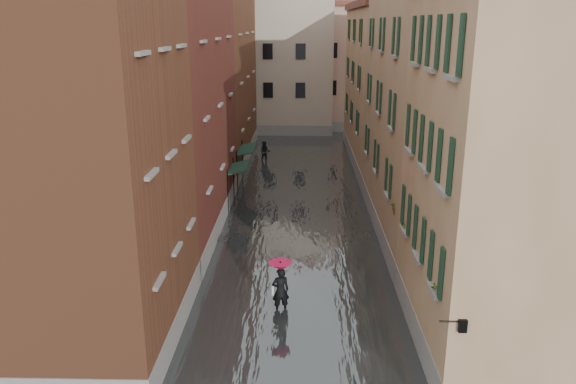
# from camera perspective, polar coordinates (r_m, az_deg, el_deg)

# --- Properties ---
(ground) EXTENTS (120.00, 120.00, 0.00)m
(ground) POSITION_cam_1_polar(r_m,az_deg,el_deg) (21.76, 0.89, -12.09)
(ground) COLOR #59595C
(ground) RESTS_ON ground
(floodwater) EXTENTS (10.00, 60.00, 0.20)m
(floodwater) POSITION_cam_1_polar(r_m,az_deg,el_deg) (33.70, 1.10, -1.18)
(floodwater) COLOR #404647
(floodwater) RESTS_ON ground
(building_left_near) EXTENTS (6.00, 8.00, 13.00)m
(building_left_near) POSITION_cam_1_polar(r_m,az_deg,el_deg) (18.91, -20.84, 3.43)
(building_left_near) COLOR brown
(building_left_near) RESTS_ON ground
(building_left_mid) EXTENTS (6.00, 14.00, 12.50)m
(building_left_mid) POSITION_cam_1_polar(r_m,az_deg,el_deg) (29.25, -12.86, 8.02)
(building_left_mid) COLOR #59231C
(building_left_mid) RESTS_ON ground
(building_left_far) EXTENTS (6.00, 16.00, 14.00)m
(building_left_far) POSITION_cam_1_polar(r_m,az_deg,el_deg) (43.77, -8.16, 12.06)
(building_left_far) COLOR brown
(building_left_far) RESTS_ON ground
(building_right_near) EXTENTS (6.00, 8.00, 11.50)m
(building_right_near) POSITION_cam_1_polar(r_m,az_deg,el_deg) (18.99, 22.54, 0.94)
(building_right_near) COLOR olive
(building_right_near) RESTS_ON ground
(building_right_mid) EXTENTS (6.00, 14.00, 13.00)m
(building_right_mid) POSITION_cam_1_polar(r_m,az_deg,el_deg) (29.15, 15.17, 8.32)
(building_right_mid) COLOR #9C815E
(building_right_mid) RESTS_ON ground
(building_right_far) EXTENTS (6.00, 16.00, 11.50)m
(building_right_far) POSITION_cam_1_polar(r_m,az_deg,el_deg) (43.85, 10.57, 10.32)
(building_right_far) COLOR olive
(building_right_far) RESTS_ON ground
(building_end_cream) EXTENTS (12.00, 9.00, 13.00)m
(building_end_cream) POSITION_cam_1_polar(r_m,az_deg,el_deg) (57.27, -1.78, 12.81)
(building_end_cream) COLOR #B5A68F
(building_end_cream) RESTS_ON ground
(building_end_pink) EXTENTS (10.00, 9.00, 12.00)m
(building_end_pink) POSITION_cam_1_polar(r_m,az_deg,el_deg) (59.51, 7.23, 12.36)
(building_end_pink) COLOR tan
(building_end_pink) RESTS_ON ground
(awning_near) EXTENTS (1.09, 2.74, 2.80)m
(awning_near) POSITION_cam_1_polar(r_m,az_deg,el_deg) (32.41, -5.07, 2.36)
(awning_near) COLOR #142F22
(awning_near) RESTS_ON ground
(awning_far) EXTENTS (1.09, 3.38, 2.80)m
(awning_far) POSITION_cam_1_polar(r_m,az_deg,el_deg) (37.12, -4.24, 4.27)
(awning_far) COLOR #142F22
(awning_far) RESTS_ON ground
(wall_lantern) EXTENTS (0.71, 0.22, 0.35)m
(wall_lantern) POSITION_cam_1_polar(r_m,az_deg,el_deg) (15.63, 17.21, -12.76)
(wall_lantern) COLOR black
(wall_lantern) RESTS_ON ground
(window_planters) EXTENTS (0.59, 8.33, 0.84)m
(window_planters) POSITION_cam_1_polar(r_m,az_deg,el_deg) (20.41, 12.59, -3.70)
(window_planters) COLOR brown
(window_planters) RESTS_ON ground
(pedestrian_main) EXTENTS (0.90, 0.90, 2.06)m
(pedestrian_main) POSITION_cam_1_polar(r_m,az_deg,el_deg) (21.17, -0.78, -9.28)
(pedestrian_main) COLOR black
(pedestrian_main) RESTS_ON ground
(pedestrian_far) EXTENTS (0.86, 0.68, 1.74)m
(pedestrian_far) POSITION_cam_1_polar(r_m,az_deg,el_deg) (43.70, -2.36, 4.07)
(pedestrian_far) COLOR black
(pedestrian_far) RESTS_ON ground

